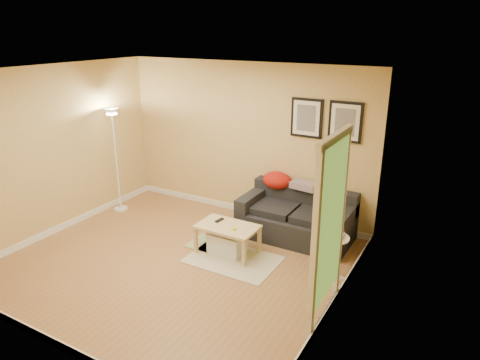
# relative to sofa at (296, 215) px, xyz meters

# --- Properties ---
(floor) EXTENTS (4.50, 4.50, 0.00)m
(floor) POSITION_rel_sofa_xyz_m (-1.16, -1.53, -0.38)
(floor) COLOR #9B6E42
(floor) RESTS_ON ground
(ceiling) EXTENTS (4.50, 4.50, 0.00)m
(ceiling) POSITION_rel_sofa_xyz_m (-1.16, -1.53, 2.23)
(ceiling) COLOR white
(ceiling) RESTS_ON wall_back
(wall_back) EXTENTS (4.50, 0.00, 4.50)m
(wall_back) POSITION_rel_sofa_xyz_m (-1.16, 0.47, 0.92)
(wall_back) COLOR #D9BD6F
(wall_back) RESTS_ON ground
(wall_front) EXTENTS (4.50, 0.00, 4.50)m
(wall_front) POSITION_rel_sofa_xyz_m (-1.16, -3.53, 0.92)
(wall_front) COLOR #D9BD6F
(wall_front) RESTS_ON ground
(wall_left) EXTENTS (0.00, 4.00, 4.00)m
(wall_left) POSITION_rel_sofa_xyz_m (-3.41, -1.53, 0.92)
(wall_left) COLOR #D9BD6F
(wall_left) RESTS_ON ground
(wall_right) EXTENTS (0.00, 4.00, 4.00)m
(wall_right) POSITION_rel_sofa_xyz_m (1.09, -1.53, 0.92)
(wall_right) COLOR #D9BD6F
(wall_right) RESTS_ON ground
(baseboard_back) EXTENTS (4.50, 0.02, 0.10)m
(baseboard_back) POSITION_rel_sofa_xyz_m (-1.16, 0.46, -0.33)
(baseboard_back) COLOR white
(baseboard_back) RESTS_ON ground
(baseboard_front) EXTENTS (4.50, 0.02, 0.10)m
(baseboard_front) POSITION_rel_sofa_xyz_m (-1.16, -3.52, -0.33)
(baseboard_front) COLOR white
(baseboard_front) RESTS_ON ground
(baseboard_left) EXTENTS (0.02, 4.00, 0.10)m
(baseboard_left) POSITION_rel_sofa_xyz_m (-3.40, -1.53, -0.33)
(baseboard_left) COLOR white
(baseboard_left) RESTS_ON ground
(baseboard_right) EXTENTS (0.02, 4.00, 0.10)m
(baseboard_right) POSITION_rel_sofa_xyz_m (1.08, -1.53, -0.33)
(baseboard_right) COLOR white
(baseboard_right) RESTS_ON ground
(sofa) EXTENTS (1.70, 0.90, 0.75)m
(sofa) POSITION_rel_sofa_xyz_m (0.00, 0.00, 0.00)
(sofa) COLOR black
(sofa) RESTS_ON ground
(red_throw) EXTENTS (0.48, 0.36, 0.28)m
(red_throw) POSITION_rel_sofa_xyz_m (-0.47, 0.29, 0.40)
(red_throw) COLOR red
(red_throw) RESTS_ON sofa
(plaid_throw) EXTENTS (0.45, 0.32, 0.10)m
(plaid_throw) POSITION_rel_sofa_xyz_m (0.02, 0.27, 0.41)
(plaid_throw) COLOR tan
(plaid_throw) RESTS_ON sofa
(framed_print_left) EXTENTS (0.50, 0.04, 0.60)m
(framed_print_left) POSITION_rel_sofa_xyz_m (-0.08, 0.45, 1.43)
(framed_print_left) COLOR black
(framed_print_left) RESTS_ON wall_back
(framed_print_right) EXTENTS (0.50, 0.04, 0.60)m
(framed_print_right) POSITION_rel_sofa_xyz_m (0.52, 0.45, 1.43)
(framed_print_right) COLOR black
(framed_print_right) RESTS_ON wall_back
(area_rug) EXTENTS (1.25, 0.85, 0.01)m
(area_rug) POSITION_rel_sofa_xyz_m (-0.48, -1.09, -0.37)
(area_rug) COLOR beige
(area_rug) RESTS_ON ground
(green_runner) EXTENTS (0.70, 0.50, 0.01)m
(green_runner) POSITION_rel_sofa_xyz_m (-0.97, -0.87, -0.37)
(green_runner) COLOR #668C4C
(green_runner) RESTS_ON ground
(coffee_table) EXTENTS (0.96, 0.71, 0.43)m
(coffee_table) POSITION_rel_sofa_xyz_m (-0.66, -0.95, -0.16)
(coffee_table) COLOR #D7BA83
(coffee_table) RESTS_ON ground
(remote_control) EXTENTS (0.07, 0.17, 0.02)m
(remote_control) POSITION_rel_sofa_xyz_m (-0.85, -0.86, 0.07)
(remote_control) COLOR black
(remote_control) RESTS_ON coffee_table
(tape_roll) EXTENTS (0.07, 0.07, 0.03)m
(tape_roll) POSITION_rel_sofa_xyz_m (-0.52, -1.02, 0.07)
(tape_roll) COLOR yellow
(tape_roll) RESTS_ON coffee_table
(storage_bin) EXTENTS (0.51, 0.38, 0.32)m
(storage_bin) POSITION_rel_sofa_xyz_m (-0.66, -0.95, -0.22)
(storage_bin) COLOR white
(storage_bin) RESTS_ON ground
(side_table) EXTENTS (0.38, 0.38, 0.57)m
(side_table) POSITION_rel_sofa_xyz_m (0.86, -0.81, -0.09)
(side_table) COLOR white
(side_table) RESTS_ON ground
(book_stack) EXTENTS (0.20, 0.24, 0.07)m
(book_stack) POSITION_rel_sofa_xyz_m (0.88, -0.81, 0.23)
(book_stack) COLOR #2F408F
(book_stack) RESTS_ON side_table
(floor_lamp) EXTENTS (0.24, 0.24, 1.84)m
(floor_lamp) POSITION_rel_sofa_xyz_m (-3.16, -0.54, 0.49)
(floor_lamp) COLOR white
(floor_lamp) RESTS_ON ground
(doorway) EXTENTS (0.12, 1.01, 2.13)m
(doorway) POSITION_rel_sofa_xyz_m (1.04, -1.68, 0.65)
(doorway) COLOR white
(doorway) RESTS_ON ground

